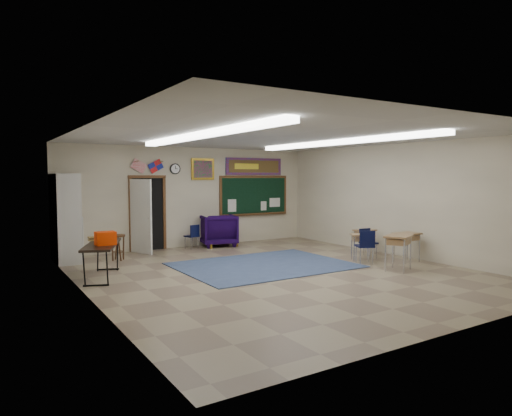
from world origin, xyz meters
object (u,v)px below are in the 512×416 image
folding_table (102,259)px  student_desk_front_left (362,246)px  wingback_armchair (218,230)px  wooden_stool (118,247)px  student_desk_front_right (365,240)px

folding_table → student_desk_front_left: bearing=8.3°
wingback_armchair → wooden_stool: bearing=27.5°
wingback_armchair → student_desk_front_left: (1.95, -4.14, -0.11)m
student_desk_front_right → wingback_armchair: bearing=124.2°
student_desk_front_right → wooden_stool: 6.57m
student_desk_front_left → student_desk_front_right: bearing=75.1°
student_desk_front_right → folding_table: (-6.86, 0.78, 0.02)m
wingback_armchair → student_desk_front_right: wingback_armchair is taller
wingback_armchair → folding_table: 4.87m
student_desk_front_right → folding_table: 6.90m
wingback_armchair → folding_table: (-4.09, -2.64, -0.09)m
wingback_armchair → student_desk_front_left: 4.58m
student_desk_front_right → wooden_stool: bearing=152.0°
folding_table → student_desk_front_right: bearing=15.8°
student_desk_front_left → wooden_stool: (-5.22, 3.33, -0.04)m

